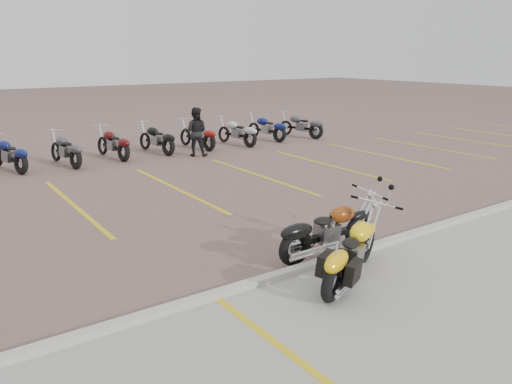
{
  "coord_description": "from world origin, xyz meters",
  "views": [
    {
      "loc": [
        -5.63,
        -7.84,
        3.5
      ],
      "look_at": [
        0.03,
        0.31,
        0.75
      ],
      "focal_mm": 35.0,
      "sensor_mm": 36.0,
      "label": 1
    }
  ],
  "objects": [
    {
      "name": "ground",
      "position": [
        0.0,
        0.0,
        0.0
      ],
      "size": [
        100.0,
        100.0,
        0.0
      ],
      "primitive_type": "plane",
      "color": "brown",
      "rests_on": "ground"
    },
    {
      "name": "concrete_apron",
      "position": [
        0.0,
        -4.5,
        0.01
      ],
      "size": [
        60.0,
        5.0,
        0.01
      ],
      "primitive_type": "cube",
      "color": "#9E9B93",
      "rests_on": "ground"
    },
    {
      "name": "curb",
      "position": [
        0.0,
        -2.0,
        0.06
      ],
      "size": [
        60.0,
        0.18,
        0.12
      ],
      "primitive_type": "cube",
      "color": "#ADAAA3",
      "rests_on": "ground"
    },
    {
      "name": "parking_stripes",
      "position": [
        0.0,
        4.0,
        0.0
      ],
      "size": [
        38.0,
        5.5,
        0.01
      ],
      "primitive_type": null,
      "color": "gold",
      "rests_on": "ground"
    },
    {
      "name": "yellow_cruiser",
      "position": [
        -0.31,
        -2.7,
        0.45
      ],
      "size": [
        2.05,
        1.09,
        0.91
      ],
      "rotation": [
        0.11,
        0.0,
        0.45
      ],
      "color": "black",
      "rests_on": "ground"
    },
    {
      "name": "flame_cruiser",
      "position": [
        0.12,
        -1.69,
        0.44
      ],
      "size": [
        2.17,
        0.32,
        0.89
      ],
      "rotation": [
        0.11,
        0.0,
        0.01
      ],
      "color": "black",
      "rests_on": "ground"
    },
    {
      "name": "person_b",
      "position": [
        2.6,
        7.72,
        0.86
      ],
      "size": [
        1.06,
        1.03,
        1.71
      ],
      "primitive_type": "imported",
      "rotation": [
        0.0,
        0.0,
        2.46
      ],
      "color": "black",
      "rests_on": "ground"
    },
    {
      "name": "bg_bike_row",
      "position": [
        -0.02,
        8.78,
        0.55
      ],
      "size": [
        17.54,
        2.09,
        1.1
      ],
      "color": "black",
      "rests_on": "ground"
    }
  ]
}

